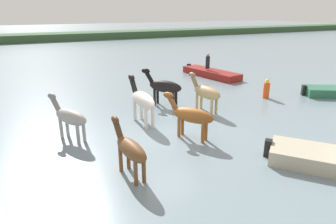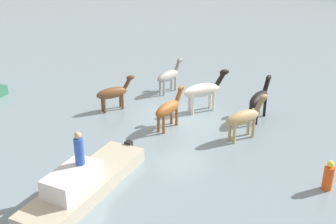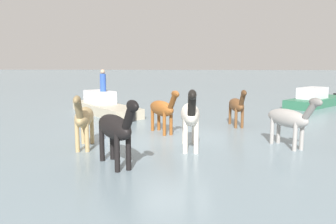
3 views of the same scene
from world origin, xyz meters
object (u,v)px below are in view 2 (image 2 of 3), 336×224
at_px(horse_rear_stallion, 203,90).
at_px(person_watcher_seated, 79,150).
at_px(horse_mid_herd, 169,76).
at_px(horse_pinto_flank, 259,99).
at_px(horse_lead, 169,108).
at_px(horse_dark_mare, 244,117).
at_px(boat_tender_starboard, 84,185).
at_px(horse_gray_outer, 113,93).
at_px(buoy_channel_marker, 328,177).

relative_size(horse_rear_stallion, person_watcher_seated, 2.21).
relative_size(horse_mid_herd, horse_pinto_flank, 0.95).
bearing_deg(horse_lead, horse_dark_mare, -74.26).
height_order(horse_pinto_flank, boat_tender_starboard, horse_pinto_flank).
bearing_deg(horse_rear_stallion, horse_mid_herd, 95.25).
height_order(horse_lead, person_watcher_seated, person_watcher_seated).
xyz_separation_m(horse_rear_stallion, boat_tender_starboard, (4.71, -7.35, -0.80)).
distance_m(horse_gray_outer, boat_tender_starboard, 7.51).
relative_size(horse_gray_outer, boat_tender_starboard, 0.41).
bearing_deg(horse_dark_mare, horse_lead, 128.58).
xyz_separation_m(horse_gray_outer, horse_mid_herd, (-1.21, 3.66, 0.04)).
bearing_deg(horse_lead, horse_rear_stallion, -7.04).
relative_size(horse_gray_outer, buoy_channel_marker, 1.92).
distance_m(horse_rear_stallion, boat_tender_starboard, 8.76).
bearing_deg(horse_rear_stallion, horse_pinto_flank, -48.23).
relative_size(horse_mid_herd, person_watcher_seated, 1.82).
distance_m(horse_dark_mare, horse_pinto_flank, 2.35).
height_order(horse_mid_herd, boat_tender_starboard, horse_mid_herd).
bearing_deg(horse_dark_mare, horse_pinto_flank, 29.50).
bearing_deg(horse_dark_mare, horse_gray_outer, 118.85).
xyz_separation_m(horse_lead, buoy_channel_marker, (6.95, 3.01, -0.47)).
bearing_deg(buoy_channel_marker, boat_tender_starboard, -112.87).
bearing_deg(horse_gray_outer, horse_rear_stallion, -34.07).
bearing_deg(horse_pinto_flank, horse_lead, 134.32).
bearing_deg(horse_pinto_flank, horse_gray_outer, 112.25).
distance_m(horse_mid_herd, horse_dark_mare, 6.73).
relative_size(horse_lead, horse_mid_herd, 0.99).
xyz_separation_m(horse_mid_herd, boat_tender_starboard, (7.95, -6.91, -0.64)).
relative_size(horse_gray_outer, horse_mid_herd, 1.01).
height_order(horse_mid_herd, horse_pinto_flank, horse_pinto_flank).
xyz_separation_m(horse_pinto_flank, person_watcher_seated, (2.74, -9.36, 0.70)).
height_order(horse_rear_stallion, horse_pinto_flank, horse_rear_stallion).
distance_m(horse_gray_outer, horse_dark_mare, 6.91).
distance_m(horse_rear_stallion, person_watcher_seated, 8.82).
distance_m(horse_gray_outer, horse_lead, 3.55).
bearing_deg(horse_rear_stallion, boat_tender_starboard, -149.79).
height_order(horse_rear_stallion, person_watcher_seated, person_watcher_seated).
relative_size(horse_gray_outer, person_watcher_seated, 1.84).
relative_size(boat_tender_starboard, buoy_channel_marker, 4.69).
distance_m(horse_rear_stallion, horse_dark_mare, 3.46).
relative_size(horse_pinto_flank, buoy_channel_marker, 1.99).
bearing_deg(boat_tender_starboard, buoy_channel_marker, 117.66).
bearing_deg(horse_lead, horse_mid_herd, 33.93).
distance_m(horse_lead, horse_mid_herd, 4.78).
bearing_deg(buoy_channel_marker, horse_gray_outer, -155.14).
relative_size(horse_rear_stallion, horse_mid_herd, 1.22).
xyz_separation_m(horse_rear_stallion, horse_gray_outer, (-2.03, -4.09, -0.20)).
height_order(horse_mid_herd, horse_dark_mare, horse_dark_mare).
relative_size(horse_rear_stallion, horse_dark_mare, 1.10).
distance_m(horse_lead, horse_pinto_flank, 4.49).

